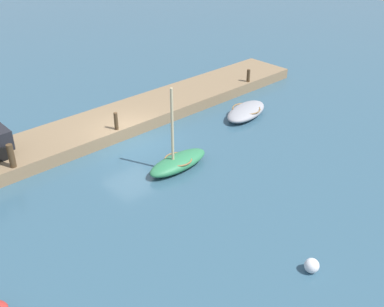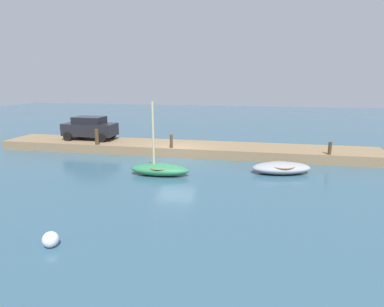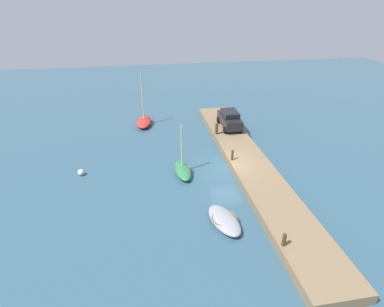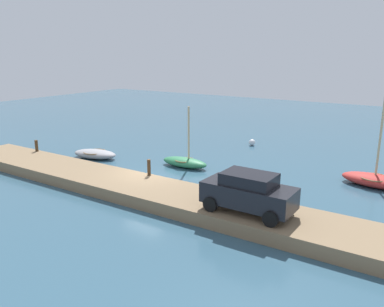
{
  "view_description": "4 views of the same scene",
  "coord_description": "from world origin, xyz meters",
  "px_view_note": "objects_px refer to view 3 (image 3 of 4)",
  "views": [
    {
      "loc": [
        11.57,
        17.1,
        10.77
      ],
      "look_at": [
        -0.6,
        3.94,
        0.68
      ],
      "focal_mm": 43.28,
      "sensor_mm": 36.0,
      "label": 1
    },
    {
      "loc": [
        -4.93,
        19.28,
        5.05
      ],
      "look_at": [
        -1.49,
        2.06,
        0.9
      ],
      "focal_mm": 29.66,
      "sensor_mm": 36.0,
      "label": 2
    },
    {
      "loc": [
        -21.2,
        6.53,
        12.76
      ],
      "look_at": [
        1.08,
        2.7,
        1.13
      ],
      "focal_mm": 29.57,
      "sensor_mm": 36.0,
      "label": 3
    },
    {
      "loc": [
        13.5,
        -16.24,
        7.16
      ],
      "look_at": [
        0.87,
        3.09,
        1.14
      ],
      "focal_mm": 36.57,
      "sensor_mm": 36.0,
      "label": 4
    }
  ],
  "objects_px": {
    "mooring_post_west": "(284,240)",
    "mooring_post_mid_west": "(232,155)",
    "rowboat_grey": "(224,220)",
    "rowboat_green": "(183,170)",
    "parked_car": "(230,119)",
    "mooring_post_mid_east": "(217,129)",
    "marker_buoy": "(81,172)",
    "rowboat_red": "(144,121)"
  },
  "relations": [
    {
      "from": "parked_car",
      "to": "mooring_post_west",
      "type": "bearing_deg",
      "value": 174.91
    },
    {
      "from": "mooring_post_mid_west",
      "to": "parked_car",
      "type": "height_order",
      "value": "parked_car"
    },
    {
      "from": "rowboat_red",
      "to": "parked_car",
      "type": "height_order",
      "value": "rowboat_red"
    },
    {
      "from": "rowboat_green",
      "to": "rowboat_grey",
      "type": "height_order",
      "value": "rowboat_green"
    },
    {
      "from": "mooring_post_west",
      "to": "rowboat_grey",
      "type": "bearing_deg",
      "value": 39.95
    },
    {
      "from": "rowboat_green",
      "to": "mooring_post_west",
      "type": "xyz_separation_m",
      "value": [
        -9.36,
        -4.1,
        0.65
      ]
    },
    {
      "from": "marker_buoy",
      "to": "rowboat_grey",
      "type": "bearing_deg",
      "value": -128.48
    },
    {
      "from": "mooring_post_mid_east",
      "to": "marker_buoy",
      "type": "relative_size",
      "value": 2.15
    },
    {
      "from": "mooring_post_mid_west",
      "to": "marker_buoy",
      "type": "distance_m",
      "value": 11.97
    },
    {
      "from": "rowboat_green",
      "to": "mooring_post_mid_west",
      "type": "height_order",
      "value": "rowboat_green"
    },
    {
      "from": "mooring_post_mid_west",
      "to": "parked_car",
      "type": "distance_m",
      "value": 6.91
    },
    {
      "from": "rowboat_green",
      "to": "rowboat_red",
      "type": "height_order",
      "value": "rowboat_red"
    },
    {
      "from": "rowboat_green",
      "to": "rowboat_red",
      "type": "relative_size",
      "value": 0.72
    },
    {
      "from": "rowboat_green",
      "to": "parked_car",
      "type": "height_order",
      "value": "rowboat_green"
    },
    {
      "from": "mooring_post_mid_east",
      "to": "parked_car",
      "type": "distance_m",
      "value": 2.2
    },
    {
      "from": "mooring_post_mid_west",
      "to": "mooring_post_west",
      "type": "bearing_deg",
      "value": 180.0
    },
    {
      "from": "mooring_post_mid_east",
      "to": "parked_car",
      "type": "bearing_deg",
      "value": -49.73
    },
    {
      "from": "mooring_post_west",
      "to": "mooring_post_mid_east",
      "type": "height_order",
      "value": "mooring_post_mid_east"
    },
    {
      "from": "rowboat_red",
      "to": "mooring_post_mid_west",
      "type": "bearing_deg",
      "value": -139.59
    },
    {
      "from": "rowboat_green",
      "to": "marker_buoy",
      "type": "bearing_deg",
      "value": 79.97
    },
    {
      "from": "mooring_post_mid_east",
      "to": "marker_buoy",
      "type": "xyz_separation_m",
      "value": [
        -4.63,
        11.92,
        -0.9
      ]
    },
    {
      "from": "mooring_post_west",
      "to": "parked_car",
      "type": "bearing_deg",
      "value": -5.73
    },
    {
      "from": "rowboat_grey",
      "to": "marker_buoy",
      "type": "height_order",
      "value": "rowboat_grey"
    },
    {
      "from": "parked_car",
      "to": "rowboat_grey",
      "type": "bearing_deg",
      "value": 163.73
    },
    {
      "from": "mooring_post_west",
      "to": "mooring_post_mid_west",
      "type": "distance_m",
      "value": 9.8
    },
    {
      "from": "rowboat_green",
      "to": "mooring_post_mid_west",
      "type": "xyz_separation_m",
      "value": [
        0.43,
        -4.1,
        0.71
      ]
    },
    {
      "from": "mooring_post_mid_west",
      "to": "parked_car",
      "type": "xyz_separation_m",
      "value": [
        6.7,
        -1.65,
        0.44
      ]
    },
    {
      "from": "parked_car",
      "to": "marker_buoy",
      "type": "height_order",
      "value": "parked_car"
    },
    {
      "from": "rowboat_grey",
      "to": "mooring_post_west",
      "type": "distance_m",
      "value": 3.9
    },
    {
      "from": "rowboat_green",
      "to": "mooring_post_mid_east",
      "type": "xyz_separation_m",
      "value": [
        5.73,
        -4.1,
        0.8
      ]
    },
    {
      "from": "mooring_post_mid_east",
      "to": "mooring_post_west",
      "type": "bearing_deg",
      "value": 180.0
    },
    {
      "from": "mooring_post_west",
      "to": "mooring_post_mid_west",
      "type": "relative_size",
      "value": 0.86
    },
    {
      "from": "mooring_post_west",
      "to": "mooring_post_mid_east",
      "type": "distance_m",
      "value": 15.09
    },
    {
      "from": "rowboat_green",
      "to": "mooring_post_west",
      "type": "relative_size",
      "value": 5.12
    },
    {
      "from": "rowboat_green",
      "to": "mooring_post_mid_east",
      "type": "relative_size",
      "value": 3.68
    },
    {
      "from": "rowboat_red",
      "to": "mooring_post_west",
      "type": "relative_size",
      "value": 7.12
    },
    {
      "from": "rowboat_green",
      "to": "parked_car",
      "type": "bearing_deg",
      "value": -40.92
    },
    {
      "from": "mooring_post_west",
      "to": "parked_car",
      "type": "relative_size",
      "value": 0.2
    },
    {
      "from": "mooring_post_mid_west",
      "to": "mooring_post_mid_east",
      "type": "bearing_deg",
      "value": 0.0
    },
    {
      "from": "rowboat_green",
      "to": "parked_car",
      "type": "relative_size",
      "value": 1.01
    },
    {
      "from": "rowboat_grey",
      "to": "marker_buoy",
      "type": "bearing_deg",
      "value": 38.55
    },
    {
      "from": "rowboat_red",
      "to": "mooring_post_west",
      "type": "bearing_deg",
      "value": -154.08
    }
  ]
}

